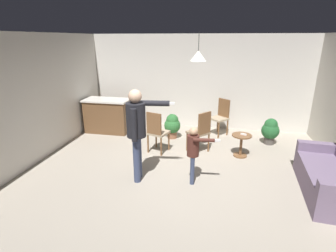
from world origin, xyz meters
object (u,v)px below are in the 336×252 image
side_table_by_couch (241,143)px  potted_plant_corner (270,130)px  person_adult (137,126)px  dining_chair_near_wall (221,116)px  couch_floral (335,177)px  person_child (194,149)px  dining_chair_by_counter (157,131)px  kitchen_counter (108,116)px  spare_remote_on_table (244,134)px  potted_plant_by_wall (172,125)px  dining_chair_centre_back (201,130)px

side_table_by_couch → potted_plant_corner: (0.76, 0.92, 0.04)m
person_adult → dining_chair_near_wall: person_adult is taller
couch_floral → person_child: person_child is taller
person_child → dining_chair_by_counter: person_child is taller
person_child → kitchen_counter: bearing=-136.3°
person_child → spare_remote_on_table: size_ratio=8.41×
dining_chair_by_counter → potted_plant_by_wall: size_ratio=1.50×
side_table_by_couch → person_adult: size_ratio=0.30×
person_adult → kitchen_counter: bearing=-152.9°
couch_floral → dining_chair_by_counter: (-3.40, 1.08, 0.21)m
dining_chair_centre_back → potted_plant_by_wall: size_ratio=1.50×
person_adult → side_table_by_couch: bearing=118.7°
kitchen_counter → spare_remote_on_table: kitchen_counter is taller
dining_chair_centre_back → person_child: bearing=-140.7°
kitchen_counter → person_child: bearing=-40.6°
person_adult → spare_remote_on_table: person_adult is taller
dining_chair_centre_back → potted_plant_corner: 1.92m
couch_floral → dining_chair_centre_back: (-2.41, 1.31, 0.21)m
person_child → dining_chair_by_counter: 1.55m
couch_floral → potted_plant_corner: couch_floral is taller
dining_chair_near_wall → dining_chair_centre_back: bearing=112.4°
couch_floral → dining_chair_by_counter: bearing=76.4°
side_table_by_couch → spare_remote_on_table: 0.21m
kitchen_counter → spare_remote_on_table: size_ratio=9.69×
couch_floral → potted_plant_by_wall: couch_floral is taller
potted_plant_corner → person_child: bearing=-126.6°
kitchen_counter → dining_chair_by_counter: 2.08m
dining_chair_centre_back → potted_plant_corner: dining_chair_centre_back is taller
dining_chair_near_wall → potted_plant_corner: bearing=-159.1°
person_adult → potted_plant_corner: bearing=123.1°
side_table_by_couch → potted_plant_by_wall: bearing=154.8°
person_adult → potted_plant_by_wall: 2.40m
person_child → potted_plant_by_wall: bearing=-165.5°
couch_floral → dining_chair_by_counter: 3.58m
kitchen_counter → dining_chair_by_counter: bearing=-33.4°
person_child → dining_chair_by_counter: (-0.99, 1.19, -0.13)m
dining_chair_by_counter → potted_plant_corner: 2.91m
potted_plant_by_wall → dining_chair_near_wall: bearing=23.4°
couch_floral → person_adult: person_adult is taller
dining_chair_by_counter → dining_chair_near_wall: bearing=65.5°
side_table_by_couch → potted_plant_corner: bearing=50.2°
dining_chair_by_counter → potted_plant_by_wall: dining_chair_by_counter is taller
dining_chair_centre_back → kitchen_counter: bearing=111.0°
person_child → person_adult: bearing=-91.0°
potted_plant_corner → person_adult: bearing=-138.9°
person_adult → person_child: 1.10m
side_table_by_couch → person_adult: person_adult is taller
side_table_by_couch → dining_chair_near_wall: (-0.49, 1.37, 0.22)m
couch_floral → side_table_by_couch: couch_floral is taller
dining_chair_by_counter → potted_plant_corner: size_ratio=1.49×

